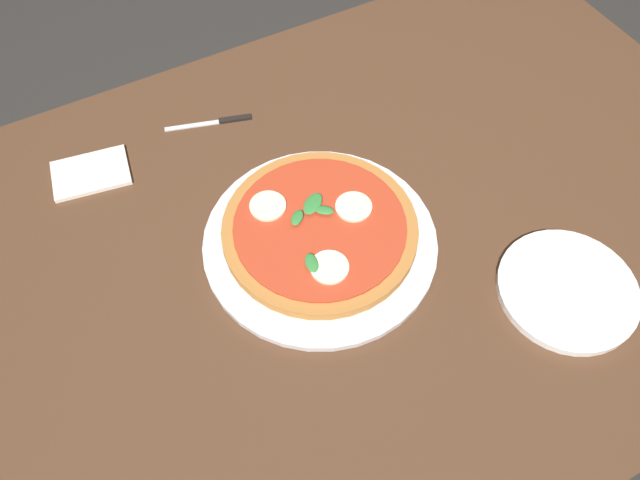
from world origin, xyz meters
The scene contains 7 objects.
ground_plane centered at (0.00, 0.00, 0.00)m, with size 6.00×6.00×0.00m, color #2D2B28.
dining_table centered at (0.00, 0.00, 0.68)m, with size 1.50×1.02×0.77m.
serving_tray centered at (-0.06, 0.00, 0.77)m, with size 0.38×0.38×0.01m, color silver.
pizza centered at (-0.06, 0.01, 0.79)m, with size 0.31×0.31×0.03m.
plate_white centered at (0.23, -0.26, 0.78)m, with size 0.21×0.21×0.01m, color white.
napkin centered at (-0.35, 0.32, 0.77)m, with size 0.13×0.09×0.01m, color white.
knife centered at (-0.10, 0.33, 0.77)m, with size 0.16×0.06×0.01m.
Camera 1 is at (-0.32, -0.47, 1.59)m, focal length 34.13 mm.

